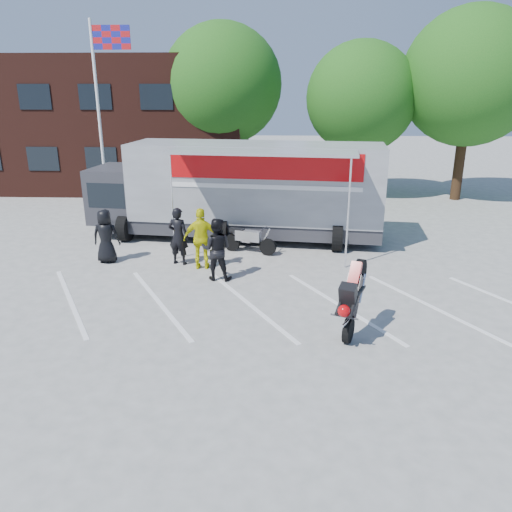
# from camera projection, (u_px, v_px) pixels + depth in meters

# --- Properties ---
(ground) EXTENTS (100.00, 100.00, 0.00)m
(ground) POSITION_uv_depth(u_px,v_px,m) (239.00, 321.00, 12.24)
(ground) COLOR #AAAAA4
(ground) RESTS_ON ground
(parking_bay_lines) EXTENTS (18.09, 13.33, 0.01)m
(parking_bay_lines) POSITION_uv_depth(u_px,v_px,m) (241.00, 304.00, 13.18)
(parking_bay_lines) COLOR white
(parking_bay_lines) RESTS_ON ground
(office_building) EXTENTS (18.00, 8.00, 7.00)m
(office_building) POSITION_uv_depth(u_px,v_px,m) (88.00, 123.00, 28.56)
(office_building) COLOR #3E1B14
(office_building) RESTS_ON ground
(flagpole) EXTENTS (1.61, 0.12, 8.00)m
(flagpole) POSITION_uv_depth(u_px,v_px,m) (103.00, 97.00, 20.34)
(flagpole) COLOR white
(flagpole) RESTS_ON ground
(tree_left) EXTENTS (6.12, 6.12, 8.64)m
(tree_left) POSITION_uv_depth(u_px,v_px,m) (222.00, 85.00, 25.68)
(tree_left) COLOR #382314
(tree_left) RESTS_ON ground
(tree_mid) EXTENTS (5.44, 5.44, 7.68)m
(tree_mid) POSITION_uv_depth(u_px,v_px,m) (361.00, 98.00, 24.64)
(tree_mid) COLOR #382314
(tree_mid) RESTS_ON ground
(tree_right) EXTENTS (6.46, 6.46, 9.12)m
(tree_right) POSITION_uv_depth(u_px,v_px,m) (470.00, 78.00, 23.67)
(tree_right) COLOR #382314
(tree_right) RESTS_ON ground
(transporter_truck) EXTENTS (11.64, 6.56, 3.54)m
(transporter_truck) POSITION_uv_depth(u_px,v_px,m) (243.00, 238.00, 18.99)
(transporter_truck) COLOR #9CA0A4
(transporter_truck) RESTS_ON ground
(parked_motorcycle) EXTENTS (2.07, 1.27, 1.03)m
(parked_motorcycle) POSITION_uv_depth(u_px,v_px,m) (250.00, 253.00, 17.25)
(parked_motorcycle) COLOR #B6B6BB
(parked_motorcycle) RESTS_ON ground
(stunt_bike_rider) EXTENTS (1.35, 1.82, 1.94)m
(stunt_bike_rider) POSITION_uv_depth(u_px,v_px,m) (355.00, 330.00, 11.74)
(stunt_bike_rider) COLOR black
(stunt_bike_rider) RESTS_ON ground
(spectator_leather_a) EXTENTS (0.86, 0.56, 1.75)m
(spectator_leather_a) POSITION_uv_depth(u_px,v_px,m) (106.00, 236.00, 16.08)
(spectator_leather_a) COLOR black
(spectator_leather_a) RESTS_ON ground
(spectator_leather_b) EXTENTS (0.77, 0.61, 1.86)m
(spectator_leather_b) POSITION_uv_depth(u_px,v_px,m) (178.00, 236.00, 15.90)
(spectator_leather_b) COLOR black
(spectator_leather_b) RESTS_ON ground
(spectator_leather_c) EXTENTS (0.96, 0.78, 1.86)m
(spectator_leather_c) POSITION_uv_depth(u_px,v_px,m) (216.00, 249.00, 14.61)
(spectator_leather_c) COLOR black
(spectator_leather_c) RESTS_ON ground
(spectator_hivis) EXTENTS (1.16, 0.53, 1.94)m
(spectator_hivis) POSITION_uv_depth(u_px,v_px,m) (202.00, 239.00, 15.49)
(spectator_hivis) COLOR #D8D70B
(spectator_hivis) RESTS_ON ground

